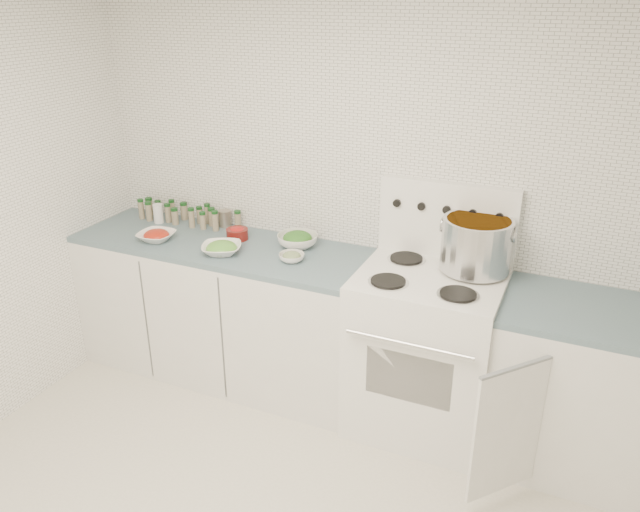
{
  "coord_description": "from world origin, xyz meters",
  "views": [
    {
      "loc": [
        1.16,
        -1.76,
        2.33
      ],
      "look_at": [
        -0.14,
        1.14,
        0.95
      ],
      "focal_mm": 35.0,
      "sensor_mm": 36.0,
      "label": 1
    }
  ],
  "objects_px": {
    "stock_pot": "(477,243)",
    "bowl_snowpea": "(222,248)",
    "bowl_tomato": "(156,236)",
    "stove": "(425,347)"
  },
  "relations": [
    {
      "from": "bowl_tomato",
      "to": "bowl_snowpea",
      "type": "distance_m",
      "value": 0.47
    },
    {
      "from": "stock_pot",
      "to": "bowl_snowpea",
      "type": "distance_m",
      "value": 1.44
    },
    {
      "from": "bowl_snowpea",
      "to": "stove",
      "type": "bearing_deg",
      "value": 6.19
    },
    {
      "from": "stove",
      "to": "bowl_snowpea",
      "type": "distance_m",
      "value": 1.29
    },
    {
      "from": "stock_pot",
      "to": "bowl_snowpea",
      "type": "bearing_deg",
      "value": -168.71
    },
    {
      "from": "stove",
      "to": "bowl_tomato",
      "type": "bearing_deg",
      "value": -175.92
    },
    {
      "from": "stove",
      "to": "bowl_snowpea",
      "type": "relative_size",
      "value": 4.5
    },
    {
      "from": "stock_pot",
      "to": "bowl_snowpea",
      "type": "xyz_separation_m",
      "value": [
        -1.4,
        -0.28,
        -0.16
      ]
    },
    {
      "from": "stove",
      "to": "bowl_tomato",
      "type": "distance_m",
      "value": 1.74
    },
    {
      "from": "bowl_tomato",
      "to": "stock_pot",
      "type": "bearing_deg",
      "value": 8.16
    }
  ]
}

